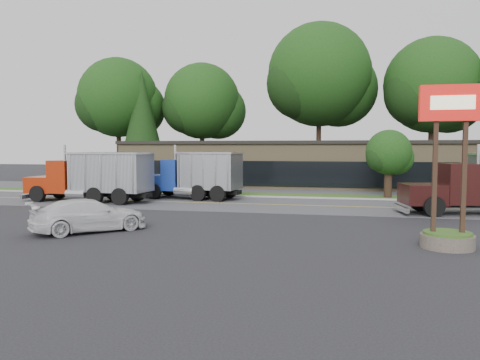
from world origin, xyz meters
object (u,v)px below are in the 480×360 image
object	(u,v)px
bilo_sign	(449,193)
dump_truck_red	(96,175)
dump_truck_blue	(198,174)
rally_car	(89,215)

from	to	relation	value
bilo_sign	dump_truck_red	world-z (taller)	bilo_sign
dump_truck_blue	rally_car	distance (m)	13.47
dump_truck_red	rally_car	distance (m)	11.55
dump_truck_blue	rally_car	size ratio (longest dim) A/B	1.45
bilo_sign	rally_car	distance (m)	14.73
dump_truck_red	dump_truck_blue	xyz separation A→B (m)	(6.20, 3.25, -0.01)
bilo_sign	dump_truck_blue	xyz separation A→B (m)	(-13.88, 13.66, -0.23)
dump_truck_red	dump_truck_blue	distance (m)	7.00
bilo_sign	dump_truck_red	size ratio (longest dim) A/B	0.66
dump_truck_red	dump_truck_blue	size ratio (longest dim) A/B	1.25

